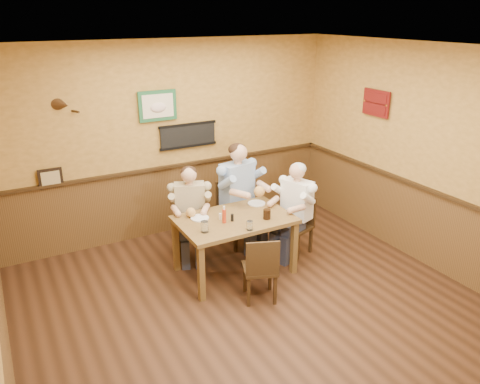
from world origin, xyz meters
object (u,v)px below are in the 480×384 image
object	(u,v)px
chair_right_end	(296,226)
chair_near_side	(260,267)
chair_back_right	(237,214)
diner_blue_polo	(237,200)
water_glass_left	(205,227)
cola_tumbler	(267,214)
pepper_shaker	(232,218)
hot_sauce_bottle	(224,215)
diner_white_elder	(296,214)
dining_table	(235,225)
water_glass_mid	(250,226)
salt_shaker	(220,216)
diner_tan_shirt	(190,217)
chair_back_left	(191,228)

from	to	relation	value
chair_right_end	chair_near_side	xyz separation A→B (m)	(-0.99, -0.70, -0.00)
chair_back_right	diner_blue_polo	bearing A→B (deg)	0.00
diner_blue_polo	water_glass_left	xyz separation A→B (m)	(-0.88, -0.85, 0.15)
diner_blue_polo	water_glass_left	world-z (taller)	diner_blue_polo
chair_back_right	water_glass_left	xyz separation A→B (m)	(-0.88, -0.85, 0.35)
cola_tumbler	pepper_shaker	bearing A→B (deg)	160.34
chair_back_right	cola_tumbler	size ratio (longest dim) A/B	7.74
pepper_shaker	chair_right_end	bearing A→B (deg)	5.74
hot_sauce_bottle	diner_white_elder	bearing A→B (deg)	4.92
water_glass_left	cola_tumbler	bearing A→B (deg)	-2.12
dining_table	hot_sauce_bottle	size ratio (longest dim) A/B	7.23
cola_tumbler	diner_blue_polo	bearing A→B (deg)	86.13
water_glass_mid	salt_shaker	xyz separation A→B (m)	(-0.17, 0.43, -0.02)
water_glass_left	hot_sauce_bottle	world-z (taller)	hot_sauce_bottle
chair_near_side	diner_blue_polo	xyz separation A→B (m)	(0.43, 1.33, 0.26)
chair_near_side	diner_white_elder	size ratio (longest dim) A/B	0.69
chair_near_side	diner_tan_shirt	xyz separation A→B (m)	(-0.28, 1.32, 0.17)
diner_white_elder	cola_tumbler	bearing A→B (deg)	-87.59
hot_sauce_bottle	chair_near_side	bearing A→B (deg)	-76.69
chair_back_left	water_glass_left	xyz separation A→B (m)	(-0.17, -0.84, 0.41)
dining_table	chair_back_right	size ratio (longest dim) A/B	1.50
water_glass_mid	diner_white_elder	bearing A→B (deg)	23.45
chair_right_end	water_glass_left	size ratio (longest dim) A/B	6.13
diner_blue_polo	water_glass_mid	distance (m)	1.13
chair_back_left	diner_blue_polo	xyz separation A→B (m)	(0.71, 0.01, 0.27)
chair_right_end	water_glass_mid	distance (m)	1.13
chair_back_right	diner_blue_polo	world-z (taller)	diner_blue_polo
chair_right_end	water_glass_mid	size ratio (longest dim) A/B	7.29
dining_table	chair_right_end	bearing A→B (deg)	2.03
pepper_shaker	diner_tan_shirt	bearing A→B (deg)	108.89
chair_back_left	pepper_shaker	bearing A→B (deg)	-49.97
chair_near_side	cola_tumbler	xyz separation A→B (m)	(0.37, 0.45, 0.40)
chair_back_right	chair_right_end	world-z (taller)	chair_back_right
diner_white_elder	pepper_shaker	world-z (taller)	diner_white_elder
dining_table	chair_back_right	xyz separation A→B (m)	(0.40, 0.66, -0.19)
dining_table	water_glass_mid	xyz separation A→B (m)	(-0.01, -0.39, 0.15)
diner_white_elder	water_glass_left	distance (m)	1.49
salt_shaker	water_glass_left	bearing A→B (deg)	-144.07
water_glass_mid	cola_tumbler	bearing A→B (deg)	26.64
dining_table	salt_shaker	world-z (taller)	salt_shaker
diner_white_elder	water_glass_mid	world-z (taller)	diner_white_elder
chair_back_left	chair_right_end	bearing A→B (deg)	-4.75
diner_blue_polo	diner_white_elder	world-z (taller)	diner_blue_polo
water_glass_left	cola_tumbler	size ratio (longest dim) A/B	1.11
diner_tan_shirt	diner_blue_polo	distance (m)	0.72
dining_table	cola_tumbler	size ratio (longest dim) A/B	11.58
cola_tumbler	chair_back_right	bearing A→B (deg)	86.13
chair_back_right	diner_white_elder	size ratio (longest dim) A/B	0.80
dining_table	chair_right_end	world-z (taller)	chair_right_end
diner_blue_polo	diner_tan_shirt	bearing A→B (deg)	169.15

